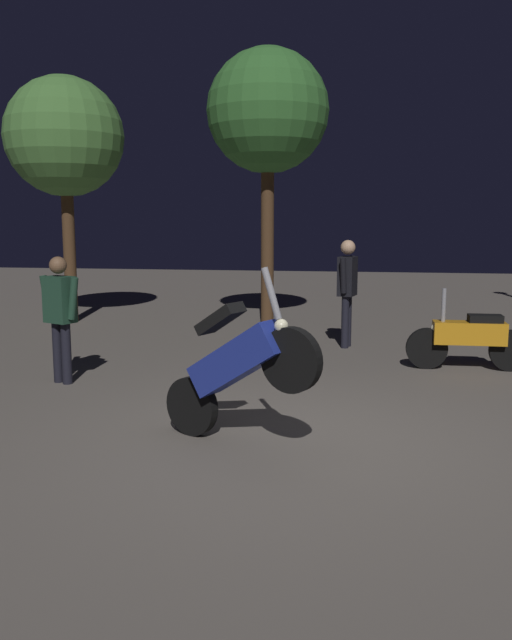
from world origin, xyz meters
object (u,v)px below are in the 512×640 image
Objects in this scene: motorcycle_blue_foreground at (238,365)px; motorcycle_orange_parked_left at (469,338)px; person_bystander_far at (347,284)px; person_rider_beside at (60,309)px.

motorcycle_orange_parked_left is at bearing 79.93° from motorcycle_blue_foreground.
person_bystander_far is at bearing 106.00° from motorcycle_blue_foreground.
person_rider_beside is at bearing 54.14° from person_bystander_far.
motorcycle_blue_foreground is 0.98× the size of motorcycle_orange_parked_left.
person_bystander_far is at bearing -26.30° from person_rider_beside.
motorcycle_blue_foreground is at bearing 52.85° from motorcycle_orange_parked_left.
person_bystander_far is at bearing -39.92° from motorcycle_orange_parked_left.
motorcycle_blue_foreground is 3.23m from person_rider_beside.
person_bystander_far is (0.86, 4.82, 0.28)m from motorcycle_blue_foreground.
motorcycle_blue_foreground reaches higher than motorcycle_orange_parked_left.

